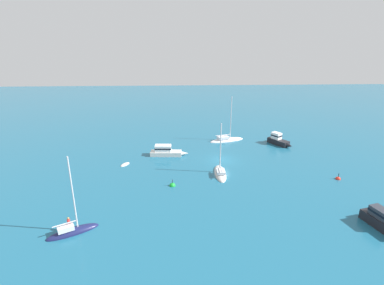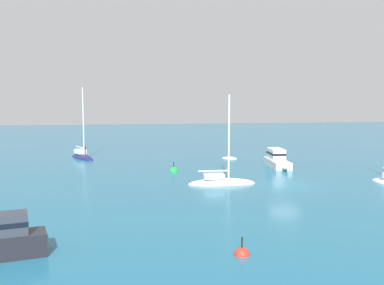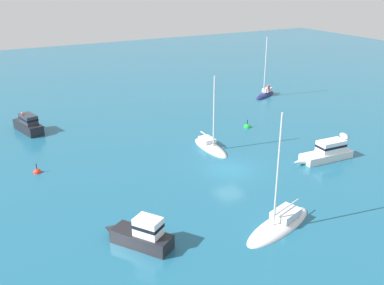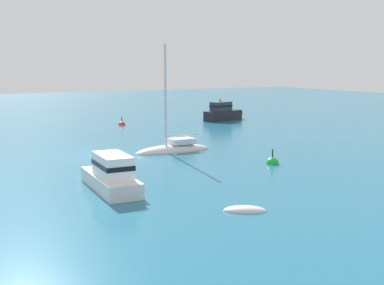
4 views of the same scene
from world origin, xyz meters
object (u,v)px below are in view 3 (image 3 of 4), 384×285
at_px(powerboat, 27,124).
at_px(mooring_buoy, 37,173).
at_px(channel_buoy, 247,127).
at_px(sailboat, 279,225).
at_px(powerboat_1, 141,234).
at_px(yacht, 210,147).
at_px(powerboat_2, 327,152).
at_px(yacht_1, 265,95).
at_px(dinghy, 344,136).

relative_size(powerboat, mooring_buoy, 4.74).
relative_size(powerboat, channel_buoy, 4.45).
distance_m(sailboat, powerboat_1, 9.96).
bearing_deg(yacht, powerboat, -131.64).
xyz_separation_m(powerboat, powerboat_1, (2.89, -26.86, -0.03)).
bearing_deg(powerboat_2, sailboat, 34.93).
bearing_deg(yacht_1, channel_buoy, 15.26).
bearing_deg(dinghy, yacht, 107.22).
xyz_separation_m(powerboat, yacht_1, (33.17, -0.82, -0.67)).
relative_size(powerboat_1, powerboat_2, 0.75).
height_order(dinghy, mooring_buoy, mooring_buoy).
bearing_deg(yacht_1, dinghy, 52.61).
bearing_deg(mooring_buoy, channel_buoy, 2.40).
relative_size(dinghy, powerboat_2, 0.31).
bearing_deg(yacht_1, powerboat, -30.41).
relative_size(powerboat, yacht_1, 0.66).
xyz_separation_m(dinghy, yacht_1, (2.60, 17.64, 0.19)).
relative_size(yacht, powerboat_1, 1.65).
bearing_deg(powerboat, yacht_1, -105.86).
bearing_deg(powerboat_2, dinghy, -146.72).
bearing_deg(powerboat_2, yacht, -40.08).
distance_m(channel_buoy, mooring_buoy, 23.96).
bearing_deg(channel_buoy, dinghy, -44.16).
height_order(sailboat, dinghy, sailboat).
height_order(sailboat, powerboat_2, sailboat).
height_order(channel_buoy, mooring_buoy, channel_buoy).
bearing_deg(yacht_1, sailboat, 25.17).
bearing_deg(powerboat_1, sailboat, -139.55).
bearing_deg(dinghy, powerboat_1, 139.44).
height_order(yacht, dinghy, yacht).
distance_m(powerboat_1, dinghy, 28.94).
bearing_deg(mooring_buoy, yacht, -8.30).
xyz_separation_m(dinghy, mooring_buoy, (-31.70, 6.54, 0.00)).
bearing_deg(powerboat, powerboat_2, -147.13).
bearing_deg(powerboat_1, yacht_1, -83.40).
distance_m(yacht, channel_buoy, 7.91).
distance_m(dinghy, powerboat_2, 7.52).
xyz_separation_m(yacht, powerboat, (-15.70, 14.38, 0.73)).
bearing_deg(channel_buoy, yacht_1, 44.27).
height_order(yacht_1, powerboat_2, yacht_1).
xyz_separation_m(dinghy, powerboat_2, (-6.46, -3.78, 0.76)).
bearing_deg(yacht, sailboat, -11.23).
distance_m(powerboat, powerboat_2, 32.80).
relative_size(powerboat, powerboat_2, 0.90).
distance_m(yacht, dinghy, 15.42).
relative_size(powerboat, sailboat, 0.65).
bearing_deg(sailboat, mooring_buoy, -70.12).
height_order(yacht, powerboat_1, yacht).
xyz_separation_m(sailboat, dinghy, (18.11, 11.05, -0.12)).
bearing_deg(yacht_1, mooring_buoy, -11.06).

